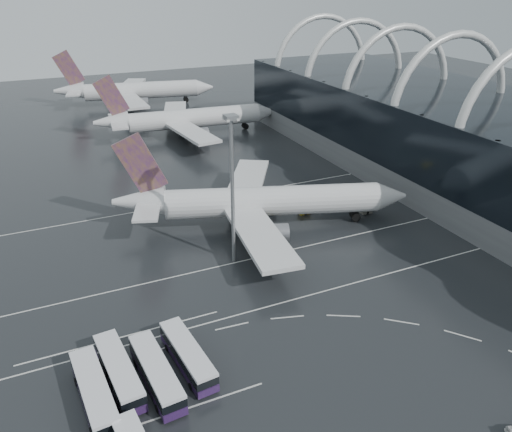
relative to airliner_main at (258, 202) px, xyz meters
name	(u,v)px	position (x,y,z in m)	size (l,w,h in m)	color
ground	(276,296)	(-7.67, -23.87, -4.96)	(420.00, 420.00, 0.00)	black
terminal	(482,145)	(53.90, -4.03, 5.91)	(42.00, 160.00, 34.90)	slate
lane_marking_near	(282,303)	(-7.67, -25.87, -4.96)	(120.00, 0.25, 0.01)	beige
lane_marking_mid	(246,260)	(-7.67, -11.87, -4.96)	(120.00, 0.25, 0.01)	beige
lane_marking_far	(197,201)	(-7.67, 16.13, -4.96)	(120.00, 0.25, 0.01)	beige
bus_bay_line_south	(150,421)	(-31.67, -39.87, -4.96)	(28.00, 0.25, 0.01)	beige
bus_bay_line_north	(123,337)	(-31.67, -23.87, -4.96)	(28.00, 0.25, 0.01)	beige
airliner_main	(258,202)	(0.00, 0.00, 0.00)	(57.05, 49.46, 19.83)	silver
airliner_gate_b	(186,119)	(5.54, 66.29, 0.02)	(57.34, 51.34, 19.90)	silver
airliner_gate_c	(133,91)	(-0.96, 113.11, 0.34)	(59.36, 53.91, 21.23)	silver
bus_row_near_a	(94,392)	(-36.81, -34.78, -3.16)	(4.04, 13.52, 3.28)	#1F1239
bus_row_near_b	(119,371)	(-33.56, -32.43, -3.20)	(4.14, 13.25, 3.21)	#1F1239
bus_row_near_c	(156,373)	(-29.43, -34.63, -3.18)	(4.02, 13.36, 3.24)	#1F1239
bus_row_near_d	(188,355)	(-24.97, -33.08, -3.25)	(4.08, 12.88, 3.12)	#1F1239
floodlight_mast	(232,174)	(-9.74, -11.15, 11.47)	(2.00, 2.00, 26.13)	gray
gse_cart_belly_a	(304,211)	(11.06, 0.69, -4.31)	(2.42, 1.43, 1.32)	gold
gse_cart_belly_b	(318,203)	(15.93, 3.07, -4.41)	(2.03, 1.20, 1.11)	slate
gse_cart_belly_c	(259,233)	(-1.98, -4.62, -4.30)	(2.43, 1.44, 1.33)	gold
gse_cart_belly_d	(366,210)	(23.20, -4.40, -4.31)	(2.41, 1.42, 1.31)	slate
gse_cart_belly_e	(284,190)	(12.26, 12.40, -4.40)	(2.08, 1.23, 1.14)	gold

